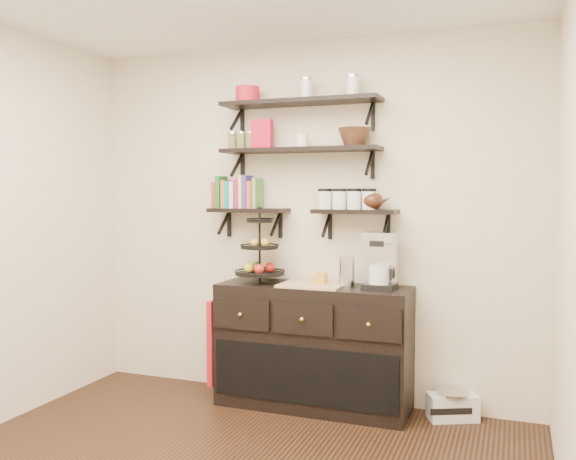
{
  "coord_description": "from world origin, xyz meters",
  "views": [
    {
      "loc": [
        1.51,
        -2.64,
        1.58
      ],
      "look_at": [
        0.08,
        1.15,
        1.32
      ],
      "focal_mm": 38.0,
      "sensor_mm": 36.0,
      "label": 1
    }
  ],
  "objects": [
    {
      "name": "fruit_stand",
      "position": [
        -0.28,
        1.52,
        1.09
      ],
      "size": [
        0.37,
        0.37,
        0.54
      ],
      "rotation": [
        0.0,
        0.0,
        0.21
      ],
      "color": "black",
      "rests_on": "sideboard"
    },
    {
      "name": "recipe_box",
      "position": [
        -0.3,
        1.61,
        2.01
      ],
      "size": [
        0.16,
        0.06,
        0.22
      ],
      "primitive_type": "cube",
      "rotation": [
        0.0,
        0.0,
        -0.01
      ],
      "color": "#B6142B",
      "rests_on": "shelf_mid"
    },
    {
      "name": "radio",
      "position": [
        1.12,
        1.62,
        0.1
      ],
      "size": [
        0.37,
        0.3,
        0.2
      ],
      "rotation": [
        0.0,
        0.0,
        0.44
      ],
      "color": "silver",
      "rests_on": "floor"
    },
    {
      "name": "shelf_low_right",
      "position": [
        0.42,
        1.63,
        1.43
      ],
      "size": [
        0.6,
        0.25,
        0.23
      ],
      "color": "black",
      "rests_on": "back_wall"
    },
    {
      "name": "red_pot",
      "position": [
        -0.42,
        1.61,
        2.31
      ],
      "size": [
        0.18,
        0.18,
        0.12
      ],
      "primitive_type": "cylinder",
      "color": "#B6142B",
      "rests_on": "shelf_top"
    },
    {
      "name": "apron",
      "position": [
        -0.59,
        1.41,
        0.45
      ],
      "size": [
        0.04,
        0.27,
        0.63
      ],
      "primitive_type": "cube",
      "color": "maroon",
      "rests_on": "sideboard"
    },
    {
      "name": "cookbooks",
      "position": [
        -0.51,
        1.63,
        1.56
      ],
      "size": [
        0.36,
        0.15,
        0.26
      ],
      "color": "#A42729",
      "rests_on": "shelf_low_left"
    },
    {
      "name": "candle",
      "position": [
        0.2,
        1.51,
        0.96
      ],
      "size": [
        0.08,
        0.08,
        0.08
      ],
      "primitive_type": "cube",
      "color": "#B58029",
      "rests_on": "sideboard"
    },
    {
      "name": "shelf_low_left",
      "position": [
        -0.42,
        1.63,
        1.43
      ],
      "size": [
        0.6,
        0.25,
        0.23
      ],
      "color": "black",
      "rests_on": "back_wall"
    },
    {
      "name": "ramekins",
      "position": [
        0.02,
        1.61,
        1.95
      ],
      "size": [
        0.09,
        0.09,
        0.1
      ],
      "primitive_type": "cylinder",
      "color": "white",
      "rests_on": "shelf_mid"
    },
    {
      "name": "shelf_mid",
      "position": [
        0.0,
        1.62,
        1.88
      ],
      "size": [
        1.2,
        0.27,
        0.23
      ],
      "color": "black",
      "rests_on": "back_wall"
    },
    {
      "name": "thermal_carafe",
      "position": [
        0.4,
        1.49,
        1.01
      ],
      "size": [
        0.11,
        0.11,
        0.22
      ],
      "primitive_type": "cylinder",
      "color": "silver",
      "rests_on": "sideboard"
    },
    {
      "name": "glass_canisters",
      "position": [
        0.36,
        1.63,
        1.51
      ],
      "size": [
        0.43,
        0.1,
        0.13
      ],
      "color": "silver",
      "rests_on": "shelf_low_right"
    },
    {
      "name": "shelf_top",
      "position": [
        0.0,
        1.62,
        2.23
      ],
      "size": [
        1.2,
        0.27,
        0.23
      ],
      "color": "black",
      "rests_on": "back_wall"
    },
    {
      "name": "sideboard",
      "position": [
        0.14,
        1.51,
        0.45
      ],
      "size": [
        1.4,
        0.5,
        0.92
      ],
      "color": "black",
      "rests_on": "floor"
    },
    {
      "name": "walnut_bowl",
      "position": [
        0.41,
        1.61,
        1.96
      ],
      "size": [
        0.24,
        0.24,
        0.13
      ],
      "primitive_type": null,
      "color": "black",
      "rests_on": "shelf_mid"
    },
    {
      "name": "teapot",
      "position": [
        0.55,
        1.63,
        1.52
      ],
      "size": [
        0.21,
        0.17,
        0.15
      ],
      "primitive_type": null,
      "rotation": [
        0.0,
        0.0,
        -0.12
      ],
      "color": "#371C10",
      "rests_on": "shelf_low_right"
    },
    {
      "name": "back_wall",
      "position": [
        0.0,
        1.75,
        1.35
      ],
      "size": [
        3.5,
        0.02,
        2.7
      ],
      "primitive_type": "cube",
      "color": "beige",
      "rests_on": "ground"
    },
    {
      "name": "coffee_maker",
      "position": [
        0.63,
        1.54,
        1.09
      ],
      "size": [
        0.22,
        0.21,
        0.4
      ],
      "rotation": [
        0.0,
        0.0,
        -0.03
      ],
      "color": "black",
      "rests_on": "sideboard"
    }
  ]
}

